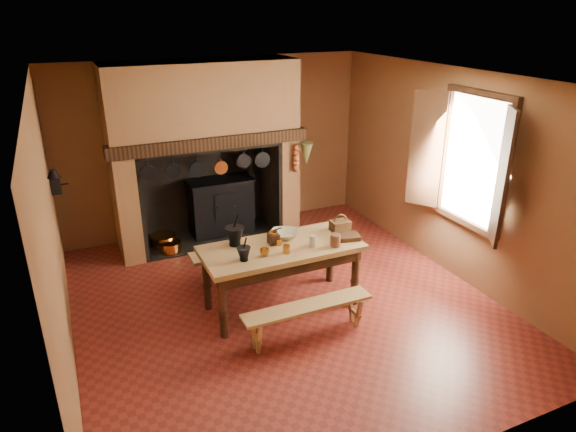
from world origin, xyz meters
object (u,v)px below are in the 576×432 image
Objects in this scene: work_table at (281,256)px; coffee_grinder at (274,238)px; bench_front at (308,313)px; mixing_bowl at (285,234)px; iron_range at (221,205)px; wicker_basket at (340,225)px.

work_table is 9.60× the size of coffee_grinder.
bench_front is 4.46× the size of mixing_bowl.
mixing_bowl is at bearing -86.74° from iron_range.
bench_front is 6.20× the size of wicker_basket.
bench_front is at bearing -90.00° from work_table.
mixing_bowl is 0.74m from wicker_basket.
iron_range reaches higher than wicker_basket.
wicker_basket is (0.87, 0.11, 0.21)m from work_table.
work_table is at bearing -90.15° from iron_range.
coffee_grinder is 0.59× the size of mixing_bowl.
wicker_basket reaches higher than work_table.
coffee_grinder is at bearing -177.49° from wicker_basket.
wicker_basket is (0.93, 0.01, -0.00)m from coffee_grinder.
coffee_grinder is at bearing 94.22° from bench_front.
work_table is (-0.01, -2.49, 0.22)m from iron_range.
iron_range is 2.32m from mixing_bowl.
coffee_grinder is (-0.06, 0.83, 0.59)m from bench_front.
wicker_basket is (0.86, -2.38, 0.43)m from iron_range.
wicker_basket is at bearing 43.89° from bench_front.
wicker_basket is (0.87, 0.83, 0.59)m from bench_front.
iron_range is 3.22m from bench_front.
iron_range reaches higher than mixing_bowl.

